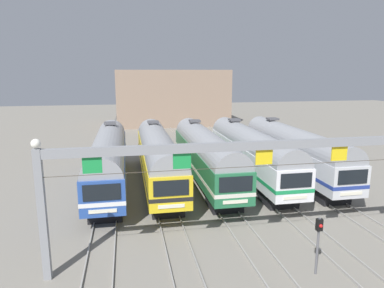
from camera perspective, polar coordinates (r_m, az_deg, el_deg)
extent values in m
plane|color=gray|center=(32.22, 2.17, -6.18)|extent=(160.00, 160.00, 0.00)
cube|color=gray|center=(47.96, -13.31, -0.40)|extent=(0.07, 70.00, 0.15)
cube|color=gray|center=(47.91, -11.60, -0.34)|extent=(0.07, 70.00, 0.15)
cube|color=gray|center=(47.94, -8.20, -0.21)|extent=(0.07, 70.00, 0.15)
cube|color=gray|center=(48.02, -6.49, -0.14)|extent=(0.07, 70.00, 0.15)
cube|color=gray|center=(48.29, -3.13, -0.01)|extent=(0.07, 70.00, 0.15)
cube|color=gray|center=(48.50, -1.45, 0.05)|extent=(0.07, 70.00, 0.15)
cube|color=gray|center=(49.02, 1.82, 0.17)|extent=(0.07, 70.00, 0.15)
cube|color=gray|center=(49.35, 3.45, 0.24)|extent=(0.07, 70.00, 0.15)
cube|color=gray|center=(50.10, 6.60, 0.35)|extent=(0.07, 70.00, 0.15)
cube|color=gray|center=(50.54, 8.16, 0.41)|extent=(0.07, 70.00, 0.15)
cube|color=#284C9E|center=(30.90, -13.47, -2.99)|extent=(2.85, 18.00, 2.35)
cube|color=white|center=(30.99, -13.44, -3.62)|extent=(2.88, 18.02, 0.28)
cylinder|color=gray|center=(30.63, -13.58, -0.87)|extent=(2.74, 17.64, 2.74)
cube|color=black|center=(22.14, -14.57, -7.69)|extent=(2.28, 0.06, 1.03)
cube|color=silver|center=(22.57, -14.41, -10.62)|extent=(1.71, 0.05, 0.24)
cube|color=black|center=(25.44, -13.93, -10.28)|extent=(2.28, 2.60, 1.05)
cube|color=black|center=(37.42, -12.92, -3.08)|extent=(2.28, 2.60, 1.05)
cube|color=#4C4C51|center=(35.31, -13.32, 3.35)|extent=(1.10, 1.10, 0.20)
cube|color=gold|center=(30.96, -5.55, -2.69)|extent=(2.85, 18.00, 2.35)
cube|color=black|center=(31.05, -5.53, -3.32)|extent=(2.88, 18.02, 0.28)
cylinder|color=gray|center=(30.69, -5.59, -0.56)|extent=(2.74, 17.64, 2.74)
cube|color=black|center=(22.23, -3.43, -7.24)|extent=(2.28, 0.06, 1.03)
cube|color=silver|center=(22.65, -3.40, -10.16)|extent=(1.71, 0.05, 0.24)
cube|color=black|center=(25.51, -4.16, -9.88)|extent=(2.28, 2.60, 1.05)
cube|color=black|center=(37.47, -6.37, -2.83)|extent=(2.28, 2.60, 1.05)
cube|color=#4C4C51|center=(35.37, -6.38, 3.61)|extent=(1.10, 1.10, 0.20)
cube|color=#236B42|center=(31.61, 2.20, -2.34)|extent=(2.85, 18.00, 2.35)
cube|color=silver|center=(31.70, 2.19, -2.96)|extent=(2.88, 18.02, 0.28)
cylinder|color=gray|center=(31.34, 2.21, -0.26)|extent=(2.74, 17.64, 2.74)
cube|color=black|center=(23.12, 7.20, -6.56)|extent=(2.28, 0.06, 1.03)
cube|color=silver|center=(23.53, 7.13, -9.38)|extent=(1.71, 0.05, 0.24)
cube|color=black|center=(26.29, 5.25, -9.23)|extent=(2.28, 2.60, 1.05)
cube|color=black|center=(38.00, 0.07, -2.55)|extent=(2.28, 2.60, 1.05)
cube|color=#4C4C51|center=(35.93, 0.44, 3.81)|extent=(1.10, 1.10, 0.20)
cube|color=white|center=(32.80, 9.50, -1.97)|extent=(2.85, 18.00, 2.35)
cube|color=#198C4C|center=(32.89, 9.48, -2.57)|extent=(2.88, 18.02, 0.28)
cylinder|color=gray|center=(32.55, 9.57, 0.04)|extent=(2.74, 17.64, 2.74)
cube|color=black|center=(24.72, 16.73, -5.75)|extent=(2.28, 0.06, 1.03)
cube|color=silver|center=(25.11, 16.56, -8.41)|extent=(1.71, 0.05, 0.24)
cube|color=black|center=(27.72, 13.88, -8.42)|extent=(2.28, 2.60, 1.05)
cube|color=black|center=(39.00, 6.25, -2.25)|extent=(2.28, 2.60, 1.05)
cube|color=#4C4C51|center=(36.99, 6.97, 3.95)|extent=(1.10, 1.10, 0.20)
cube|color=silver|center=(34.49, 16.19, -1.61)|extent=(2.85, 18.00, 2.35)
cube|color=navy|center=(34.57, 16.16, -2.18)|extent=(2.88, 18.02, 0.28)
cylinder|color=gray|center=(34.24, 16.30, 0.31)|extent=(2.74, 17.64, 2.74)
cube|color=black|center=(26.92, 24.87, -4.94)|extent=(2.28, 0.06, 1.03)
cube|color=silver|center=(27.27, 24.65, -7.40)|extent=(1.71, 0.05, 0.24)
cube|color=black|center=(29.69, 21.48, -7.54)|extent=(2.28, 2.60, 1.05)
cube|color=black|center=(40.43, 12.07, -1.94)|extent=(2.28, 2.60, 1.05)
cube|color=#4C4C51|center=(38.49, 13.07, 4.04)|extent=(1.10, 1.10, 0.20)
cube|color=gray|center=(18.15, -23.29, -10.82)|extent=(0.36, 0.36, 6.50)
cube|color=gray|center=(18.13, 11.80, -0.18)|extent=(21.90, 0.32, 0.44)
cube|color=#198C3F|center=(17.02, -16.03, -3.33)|extent=(0.90, 0.08, 0.80)
cube|color=#198C3F|center=(17.13, -1.65, -2.76)|extent=(0.90, 0.08, 0.80)
cube|color=yellow|center=(18.27, 11.72, -2.08)|extent=(0.90, 0.08, 0.80)
cube|color=yellow|center=(20.26, 22.98, -1.42)|extent=(0.90, 0.08, 0.80)
sphere|color=white|center=(17.18, -24.23, 0.06)|extent=(0.44, 0.44, 0.44)
cylinder|color=#3F382D|center=(18.39, 11.66, -3.54)|extent=(21.90, 0.03, 0.03)
cylinder|color=#59595E|center=(18.89, 19.88, -15.49)|extent=(0.12, 0.12, 2.99)
cube|color=black|center=(18.41, 20.14, -12.31)|extent=(0.28, 0.24, 0.60)
sphere|color=red|center=(18.30, 20.36, -12.48)|extent=(0.18, 0.18, 0.18)
cube|color=gray|center=(66.94, -3.30, 7.64)|extent=(20.69, 10.00, 10.24)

